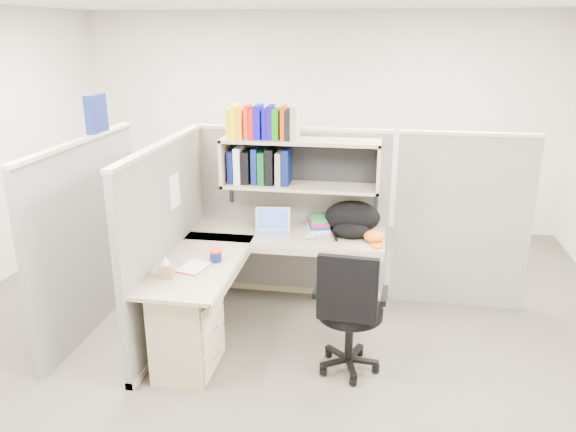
% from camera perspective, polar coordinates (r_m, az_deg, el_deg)
% --- Properties ---
extents(ground, '(6.00, 6.00, 0.00)m').
position_cam_1_polar(ground, '(4.84, -1.28, -12.21)').
color(ground, '#39352C').
rests_on(ground, ground).
extents(room_shell, '(6.00, 6.00, 6.00)m').
position_cam_1_polar(room_shell, '(4.25, -1.44, 6.94)').
color(room_shell, beige).
rests_on(room_shell, ground).
extents(cubicle, '(3.79, 1.84, 1.95)m').
position_cam_1_polar(cubicle, '(4.94, -4.56, -0.02)').
color(cubicle, slate).
rests_on(cubicle, ground).
extents(desk, '(1.74, 1.75, 0.73)m').
position_cam_1_polar(desk, '(4.47, -7.21, -8.67)').
color(desk, gray).
rests_on(desk, ground).
extents(laptop, '(0.36, 0.36, 0.23)m').
position_cam_1_polar(laptop, '(4.97, -1.61, -0.64)').
color(laptop, silver).
rests_on(laptop, desk).
extents(backpack, '(0.53, 0.43, 0.29)m').
position_cam_1_polar(backpack, '(4.98, 6.54, -0.32)').
color(backpack, black).
rests_on(backpack, desk).
extents(orange_cap, '(0.24, 0.26, 0.10)m').
position_cam_1_polar(orange_cap, '(4.87, 8.71, -2.06)').
color(orange_cap, '#CE5D11').
rests_on(orange_cap, desk).
extents(snack_canister, '(0.10, 0.10, 0.10)m').
position_cam_1_polar(snack_canister, '(4.45, -7.36, -3.99)').
color(snack_canister, '#0E1552').
rests_on(snack_canister, desk).
extents(tissue_box, '(0.12, 0.12, 0.17)m').
position_cam_1_polar(tissue_box, '(4.22, -12.31, -5.05)').
color(tissue_box, '#9C7758').
rests_on(tissue_box, desk).
extents(mouse, '(0.11, 0.08, 0.04)m').
position_cam_1_polar(mouse, '(4.90, 2.20, -2.10)').
color(mouse, '#91A9CF').
rests_on(mouse, desk).
extents(paper_cup, '(0.08, 0.08, 0.10)m').
position_cam_1_polar(paper_cup, '(5.18, -0.26, -0.59)').
color(paper_cup, silver).
rests_on(paper_cup, desk).
extents(book_stack, '(0.24, 0.29, 0.12)m').
position_cam_1_polar(book_stack, '(5.12, 3.14, -0.69)').
color(book_stack, slate).
rests_on(book_stack, desk).
extents(loose_paper, '(0.24, 0.29, 0.00)m').
position_cam_1_polar(loose_paper, '(4.39, -9.54, -5.09)').
color(loose_paper, white).
rests_on(loose_paper, desk).
extents(task_chair, '(0.54, 0.50, 1.02)m').
position_cam_1_polar(task_chair, '(4.24, 6.18, -11.48)').
color(task_chair, black).
rests_on(task_chair, ground).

